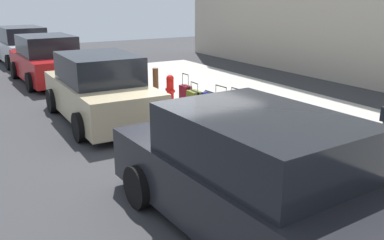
{
  "coord_description": "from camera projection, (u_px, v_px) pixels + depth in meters",
  "views": [
    {
      "loc": [
        -7.83,
        4.6,
        2.99
      ],
      "look_at": [
        -0.76,
        0.39,
        0.54
      ],
      "focal_mm": 39.09,
      "sensor_mm": 36.0,
      "label": 1
    }
  ],
  "objects": [
    {
      "name": "suitcase_red_4",
      "position": [
        248.0,
        121.0,
        8.59
      ],
      "size": [
        0.44,
        0.27,
        1.01
      ],
      "color": "red",
      "rests_on": "sidewalk_curb"
    },
    {
      "name": "parked_car_red_2",
      "position": [
        48.0,
        61.0,
        14.86
      ],
      "size": [
        4.35,
        2.16,
        1.66
      ],
      "color": "#AD1619",
      "rests_on": "ground_plane"
    },
    {
      "name": "parked_car_silver_3",
      "position": [
        23.0,
        47.0,
        18.97
      ],
      "size": [
        4.87,
        2.21,
        1.66
      ],
      "color": "#B2B5BA",
      "rests_on": "ground_plane"
    },
    {
      "name": "suitcase_navy_7",
      "position": [
        209.0,
        106.0,
        10.04
      ],
      "size": [
        0.41,
        0.21,
        0.68
      ],
      "color": "navy",
      "rests_on": "sidewalk_curb"
    },
    {
      "name": "suitcase_maroon_9",
      "position": [
        185.0,
        97.0,
        10.81
      ],
      "size": [
        0.35,
        0.2,
        0.95
      ],
      "color": "maroon",
      "rests_on": "sidewalk_curb"
    },
    {
      "name": "suitcase_olive_8",
      "position": [
        194.0,
        102.0,
        10.41
      ],
      "size": [
        0.41,
        0.27,
        0.81
      ],
      "color": "#59601E",
      "rests_on": "sidewalk_curb"
    },
    {
      "name": "suitcase_teal_3",
      "position": [
        267.0,
        132.0,
        8.26
      ],
      "size": [
        0.36,
        0.25,
        0.77
      ],
      "color": "#0F606B",
      "rests_on": "sidewalk_curb"
    },
    {
      "name": "parked_car_charcoal_0",
      "position": [
        258.0,
        179.0,
        5.27
      ],
      "size": [
        4.84,
        2.27,
        1.62
      ],
      "color": "black",
      "rests_on": "ground_plane"
    },
    {
      "name": "parked_car_beige_1",
      "position": [
        100.0,
        90.0,
        10.25
      ],
      "size": [
        4.31,
        2.05,
        1.64
      ],
      "color": "tan",
      "rests_on": "ground_plane"
    },
    {
      "name": "parking_meter",
      "position": [
        383.0,
        136.0,
        6.29
      ],
      "size": [
        0.12,
        0.09,
        1.27
      ],
      "color": "slate",
      "rests_on": "sidewalk_curb"
    },
    {
      "name": "suitcase_navy_0",
      "position": [
        328.0,
        149.0,
        6.99
      ],
      "size": [
        0.36,
        0.19,
        1.0
      ],
      "color": "navy",
      "rests_on": "sidewalk_curb"
    },
    {
      "name": "fire_hydrant",
      "position": [
        170.0,
        88.0,
        11.54
      ],
      "size": [
        0.39,
        0.21,
        0.77
      ],
      "color": "red",
      "rests_on": "sidewalk_curb"
    },
    {
      "name": "ground_plane",
      "position": [
        189.0,
        132.0,
        9.56
      ],
      "size": [
        40.0,
        40.0,
        0.0
      ],
      "primitive_type": "plane",
      "color": "#333335"
    },
    {
      "name": "sidewalk_curb",
      "position": [
        273.0,
        114.0,
        10.76
      ],
      "size": [
        18.0,
        5.0,
        0.14
      ],
      "primitive_type": "cube",
      "color": "#ADA89E",
      "rests_on": "ground_plane"
    },
    {
      "name": "suitcase_olive_1",
      "position": [
        304.0,
        143.0,
        7.44
      ],
      "size": [
        0.51,
        0.26,
        0.73
      ],
      "color": "#59601E",
      "rests_on": "sidewalk_curb"
    },
    {
      "name": "suitcase_black_6",
      "position": [
        221.0,
        112.0,
        9.59
      ],
      "size": [
        0.46,
        0.29,
        0.91
      ],
      "color": "black",
      "rests_on": "sidewalk_curb"
    },
    {
      "name": "suitcase_maroon_2",
      "position": [
        283.0,
        136.0,
        7.87
      ],
      "size": [
        0.35,
        0.24,
        0.88
      ],
      "color": "maroon",
      "rests_on": "sidewalk_curb"
    },
    {
      "name": "bollard_post",
      "position": [
        156.0,
        83.0,
        11.94
      ],
      "size": [
        0.16,
        0.16,
        0.88
      ],
      "primitive_type": "cylinder",
      "color": "brown",
      "rests_on": "sidewalk_curb"
    },
    {
      "name": "suitcase_silver_5",
      "position": [
        237.0,
        116.0,
        9.14
      ],
      "size": [
        0.49,
        0.25,
        0.94
      ],
      "color": "#9EA0A8",
      "rests_on": "sidewalk_curb"
    }
  ]
}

